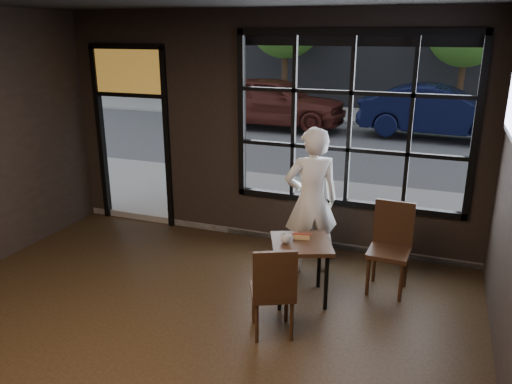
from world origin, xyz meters
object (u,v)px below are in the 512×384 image
at_px(cafe_table, 300,270).
at_px(navy_car, 439,111).
at_px(man, 311,201).
at_px(chair_near, 272,289).

distance_m(cafe_table, navy_car, 9.88).
bearing_deg(cafe_table, man, 74.47).
height_order(chair_near, navy_car, navy_car).
height_order(chair_near, man, man).
distance_m(chair_near, man, 1.56).
bearing_deg(navy_car, chair_near, 177.61).
distance_m(cafe_table, chair_near, 0.77).
bearing_deg(cafe_table, chair_near, -118.40).
relative_size(chair_near, navy_car, 0.23).
height_order(cafe_table, chair_near, chair_near).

